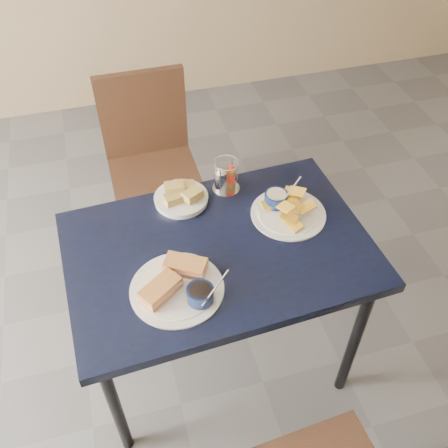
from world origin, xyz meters
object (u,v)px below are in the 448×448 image
object	(u,v)px
bread_basket	(181,196)
plantain_plate	(285,208)
condiment_caddy	(225,178)
chair_far	(150,152)
sandwich_plate	(179,285)
dining_table	(219,261)

from	to	relation	value
bread_basket	plantain_plate	bearing A→B (deg)	-24.19
condiment_caddy	bread_basket	bearing A→B (deg)	-172.49
condiment_caddy	chair_far	bearing A→B (deg)	109.76
plantain_plate	bread_basket	bearing A→B (deg)	155.81
plantain_plate	bread_basket	size ratio (longest dim) A/B	1.38
sandwich_plate	plantain_plate	xyz separation A→B (m)	(0.47, 0.25, -0.00)
sandwich_plate	condiment_caddy	world-z (taller)	condiment_caddy
condiment_caddy	dining_table	bearing A→B (deg)	-109.64
dining_table	chair_far	xyz separation A→B (m)	(-0.12, 0.91, -0.15)
dining_table	plantain_plate	xyz separation A→B (m)	(0.29, 0.11, 0.10)
dining_table	sandwich_plate	xyz separation A→B (m)	(-0.17, -0.15, 0.10)
plantain_plate	sandwich_plate	bearing A→B (deg)	-151.42
plantain_plate	bread_basket	world-z (taller)	plantain_plate
dining_table	sandwich_plate	bearing A→B (deg)	-140.22
dining_table	bread_basket	size ratio (longest dim) A/B	5.39
sandwich_plate	plantain_plate	distance (m)	0.53
sandwich_plate	condiment_caddy	size ratio (longest dim) A/B	2.36
chair_far	sandwich_plate	world-z (taller)	chair_far
chair_far	sandwich_plate	distance (m)	1.09
plantain_plate	condiment_caddy	distance (m)	0.27
sandwich_plate	plantain_plate	bearing A→B (deg)	28.58
dining_table	plantain_plate	distance (m)	0.32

